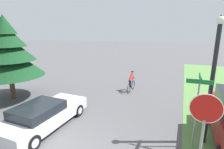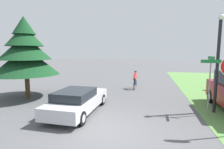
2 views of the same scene
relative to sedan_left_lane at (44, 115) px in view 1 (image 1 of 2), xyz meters
The scene contains 6 objects.
sedan_left_lane is the anchor object (origin of this frame).
cyclist 6.86m from the sedan_left_lane, 70.19° to the left, with size 0.44×1.68×1.53m.
stop_sign 6.64m from the sedan_left_lane, 11.11° to the right, with size 0.75×0.07×2.96m.
street_lamp 7.33m from the sedan_left_lane, 12.76° to the left, with size 0.29×0.29×4.95m.
street_name_sign 6.59m from the sedan_left_lane, ahead, with size 0.90×0.90×2.88m.
conifer_tall_near 5.54m from the sedan_left_lane, 155.79° to the left, with size 4.25×4.25×5.40m.
Camera 1 is at (3.71, -3.83, 4.38)m, focal length 28.00 mm.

